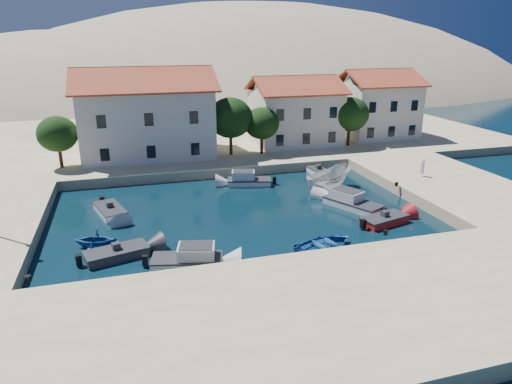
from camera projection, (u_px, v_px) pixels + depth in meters
ground at (278, 269)px, 28.53m from camera, size 400.00×400.00×0.00m
quay_south at (316, 316)px, 22.92m from camera, size 52.00×12.00×1.00m
quay_east at (450, 186)px, 42.86m from camera, size 11.00×20.00×1.00m
quay_north at (204, 137)px, 63.43m from camera, size 80.00×36.00×1.00m
hills at (217, 153)px, 153.88m from camera, size 254.00×176.00×99.00m
building_left at (146, 111)px, 50.47m from camera, size 14.70×9.45×9.70m
building_mid at (295, 110)px, 56.36m from camera, size 10.50×8.40×8.30m
building_right at (377, 103)px, 60.35m from camera, size 9.45×8.40×8.80m
trees at (244, 120)px, 51.29m from camera, size 37.30×5.30×6.45m
bollards at (298, 224)px, 32.41m from camera, size 29.36×9.56×0.30m
motorboat_grey_sw at (117, 254)px, 29.92m from camera, size 4.38×2.79×1.25m
cabin_cruiser_south at (187, 259)px, 28.76m from camera, size 4.75×2.87×1.60m
rowboat_south at (325, 249)px, 31.23m from camera, size 5.21×4.37×0.92m
motorboat_red_se at (384, 220)px, 35.38m from camera, size 4.13×2.63×1.25m
cabin_cruiser_east at (353, 202)px, 38.61m from camera, size 4.09×5.42×1.60m
boat_east at (328, 190)px, 43.26m from camera, size 6.17×4.55×2.24m
motorboat_white_ne at (318, 172)px, 48.01m from camera, size 1.73×3.14×1.25m
rowboat_west at (96, 247)px, 31.46m from camera, size 3.48×3.20×1.54m
motorboat_white_west at (110, 211)px, 37.27m from camera, size 2.85×4.37×1.25m
cabin_cruiser_north at (249, 180)px, 44.55m from camera, size 4.53×2.78×1.60m
pedestrian at (422, 168)px, 43.73m from camera, size 0.70×0.53×1.73m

